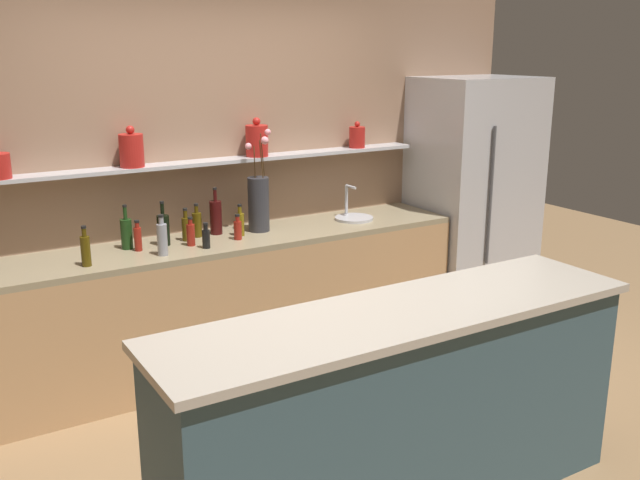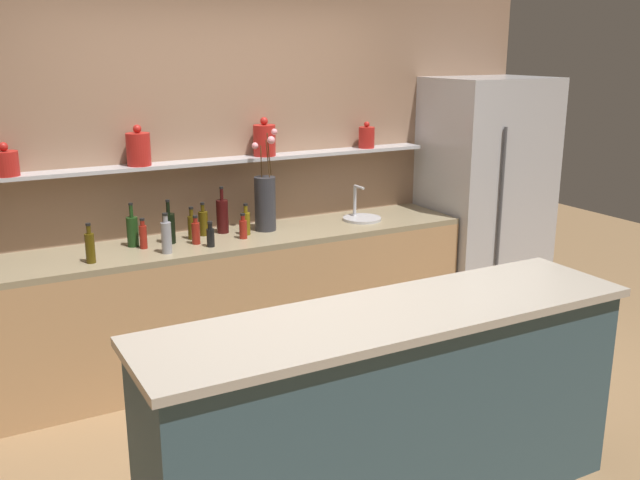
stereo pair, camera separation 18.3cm
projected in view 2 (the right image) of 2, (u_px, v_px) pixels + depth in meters
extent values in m
plane|color=olive|center=(324.00, 444.00, 4.02)|extent=(12.00, 12.00, 0.00)
cube|color=#937056|center=(216.00, 173.00, 5.03)|extent=(5.20, 0.10, 2.60)
cube|color=#B7B7BC|center=(207.00, 162.00, 4.84)|extent=(3.44, 0.18, 0.02)
cylinder|color=#AD1E19|center=(5.00, 164.00, 4.23)|extent=(0.16, 0.16, 0.15)
sphere|color=#AD1E19|center=(3.00, 147.00, 4.20)|extent=(0.05, 0.05, 0.05)
cylinder|color=#AD1E19|center=(139.00, 149.00, 4.58)|extent=(0.15, 0.15, 0.21)
sphere|color=#AD1E19|center=(137.00, 129.00, 4.55)|extent=(0.05, 0.05, 0.05)
cylinder|color=#AD1E19|center=(264.00, 140.00, 4.99)|extent=(0.16, 0.16, 0.22)
sphere|color=#AD1E19|center=(264.00, 121.00, 4.96)|extent=(0.05, 0.05, 0.05)
cylinder|color=#AD1E19|center=(367.00, 138.00, 5.39)|extent=(0.12, 0.12, 0.16)
sphere|color=#AD1E19|center=(367.00, 124.00, 5.36)|extent=(0.04, 0.04, 0.04)
cube|color=tan|center=(224.00, 306.00, 4.90)|extent=(3.54, 0.62, 0.88)
cube|color=gray|center=(222.00, 241.00, 4.78)|extent=(3.54, 0.62, 0.04)
cube|color=#334C56|center=(391.00, 416.00, 3.34)|extent=(2.32, 0.55, 0.98)
cube|color=#ADA393|center=(394.00, 315.00, 3.21)|extent=(2.38, 0.61, 0.04)
cube|color=#B7B7BC|center=(485.00, 199.00, 5.76)|extent=(0.92, 0.70, 1.93)
cylinder|color=#4C4C51|center=(501.00, 198.00, 5.35)|extent=(0.02, 0.02, 1.06)
cylinder|color=#2D2D33|center=(265.00, 204.00, 4.95)|extent=(0.15, 0.15, 0.38)
cylinder|color=#4C3319|center=(261.00, 161.00, 4.87)|extent=(0.01, 0.02, 0.22)
sphere|color=pink|center=(255.00, 146.00, 4.83)|extent=(0.05, 0.05, 0.05)
cylinder|color=#4C3319|center=(268.00, 159.00, 4.84)|extent=(0.03, 0.01, 0.26)
sphere|color=pink|center=(271.00, 140.00, 4.78)|extent=(0.05, 0.05, 0.05)
cylinder|color=#4C3319|center=(269.00, 155.00, 4.85)|extent=(0.06, 0.07, 0.30)
sphere|color=pink|center=(274.00, 132.00, 4.80)|extent=(0.04, 0.04, 0.04)
cylinder|color=#B7B7BC|center=(362.00, 219.00, 5.28)|extent=(0.28, 0.28, 0.02)
cylinder|color=#B7B7BC|center=(355.00, 200.00, 5.34)|extent=(0.02, 0.02, 0.22)
cylinder|color=#B7B7BC|center=(359.00, 187.00, 5.26)|extent=(0.02, 0.12, 0.02)
cylinder|color=#47380A|center=(90.00, 248.00, 4.22)|extent=(0.06, 0.06, 0.18)
cylinder|color=#47380A|center=(89.00, 230.00, 4.19)|extent=(0.03, 0.03, 0.05)
cylinder|color=black|center=(88.00, 224.00, 4.18)|extent=(0.03, 0.03, 0.01)
cylinder|color=#380C0C|center=(222.00, 217.00, 4.90)|extent=(0.08, 0.08, 0.23)
cylinder|color=#380C0C|center=(222.00, 194.00, 4.86)|extent=(0.02, 0.02, 0.08)
cylinder|color=black|center=(221.00, 188.00, 4.85)|extent=(0.03, 0.03, 0.01)
cylinder|color=#47380A|center=(203.00, 224.00, 4.84)|extent=(0.06, 0.06, 0.16)
cylinder|color=#47380A|center=(203.00, 208.00, 4.81)|extent=(0.03, 0.03, 0.05)
cylinder|color=black|center=(202.00, 204.00, 4.80)|extent=(0.03, 0.03, 0.01)
cylinder|color=#47380A|center=(192.00, 228.00, 4.75)|extent=(0.05, 0.05, 0.16)
cylinder|color=#47380A|center=(191.00, 213.00, 4.72)|extent=(0.03, 0.03, 0.05)
cylinder|color=black|center=(191.00, 208.00, 4.71)|extent=(0.03, 0.03, 0.01)
cylinder|color=#193814|center=(133.00, 232.00, 4.57)|extent=(0.07, 0.07, 0.19)
cylinder|color=#193814|center=(131.00, 211.00, 4.53)|extent=(0.02, 0.02, 0.08)
cylinder|color=black|center=(131.00, 204.00, 4.52)|extent=(0.03, 0.03, 0.01)
cylinder|color=gray|center=(166.00, 238.00, 4.42)|extent=(0.06, 0.06, 0.20)
cylinder|color=gray|center=(165.00, 219.00, 4.38)|extent=(0.03, 0.03, 0.04)
cylinder|color=black|center=(165.00, 214.00, 4.38)|extent=(0.03, 0.03, 0.01)
cylinder|color=maroon|center=(196.00, 233.00, 4.63)|extent=(0.05, 0.05, 0.14)
cylinder|color=maroon|center=(195.00, 220.00, 4.61)|extent=(0.03, 0.03, 0.04)
cylinder|color=black|center=(195.00, 217.00, 4.60)|extent=(0.03, 0.03, 0.01)
cylinder|color=black|center=(169.00, 229.00, 4.64)|extent=(0.08, 0.08, 0.20)
cylinder|color=black|center=(168.00, 208.00, 4.61)|extent=(0.02, 0.02, 0.08)
cylinder|color=black|center=(168.00, 201.00, 4.59)|extent=(0.03, 0.03, 0.01)
cylinder|color=maroon|center=(243.00, 230.00, 4.76)|extent=(0.05, 0.05, 0.12)
cylinder|color=maroon|center=(243.00, 218.00, 4.74)|extent=(0.03, 0.03, 0.04)
cylinder|color=black|center=(243.00, 214.00, 4.74)|extent=(0.03, 0.03, 0.01)
cylinder|color=black|center=(211.00, 238.00, 4.57)|extent=(0.05, 0.05, 0.12)
cylinder|color=black|center=(210.00, 226.00, 4.55)|extent=(0.03, 0.03, 0.04)
cylinder|color=black|center=(210.00, 223.00, 4.54)|extent=(0.03, 0.03, 0.01)
cylinder|color=maroon|center=(143.00, 237.00, 4.53)|extent=(0.05, 0.05, 0.15)
cylinder|color=maroon|center=(142.00, 223.00, 4.50)|extent=(0.03, 0.03, 0.04)
cylinder|color=black|center=(142.00, 219.00, 4.50)|extent=(0.03, 0.03, 0.01)
cylinder|color=brown|center=(246.00, 224.00, 4.86)|extent=(0.06, 0.06, 0.15)
cylinder|color=brown|center=(246.00, 209.00, 4.83)|extent=(0.03, 0.03, 0.05)
cylinder|color=black|center=(246.00, 205.00, 4.82)|extent=(0.03, 0.03, 0.01)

